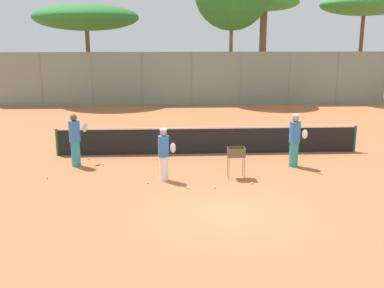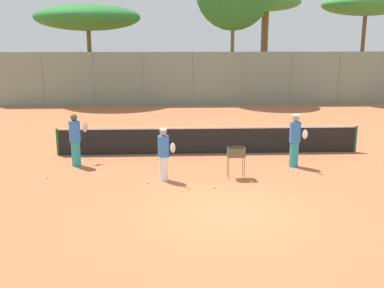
# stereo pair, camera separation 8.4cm
# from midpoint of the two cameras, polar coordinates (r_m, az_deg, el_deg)

# --- Properties ---
(ground_plane) EXTENTS (80.00, 80.00, 0.00)m
(ground_plane) POSITION_cam_midpoint_polar(r_m,az_deg,el_deg) (12.10, 4.47, -8.67)
(ground_plane) COLOR #B7663D
(tennis_net) EXTENTS (11.97, 0.10, 1.07)m
(tennis_net) POSITION_cam_midpoint_polar(r_m,az_deg,el_deg) (17.80, 1.97, 0.53)
(tennis_net) COLOR #26592D
(tennis_net) RESTS_ON ground_plane
(back_fence) EXTENTS (26.61, 0.08, 3.55)m
(back_fence) POSITION_cam_midpoint_polar(r_m,az_deg,el_deg) (30.37, -0.12, 8.28)
(back_fence) COLOR gray
(back_fence) RESTS_ON ground_plane
(tree_0) EXTENTS (7.25, 7.25, 6.72)m
(tree_0) POSITION_cam_midpoint_polar(r_m,az_deg,el_deg) (33.02, -13.36, 15.35)
(tree_0) COLOR brown
(tree_0) RESTS_ON ground_plane
(tree_1) EXTENTS (6.14, 6.14, 7.48)m
(tree_1) POSITION_cam_midpoint_polar(r_m,az_deg,el_deg) (35.00, 20.98, 16.17)
(tree_1) COLOR brown
(tree_1) RESTS_ON ground_plane
(tree_3) EXTENTS (5.15, 5.15, 7.63)m
(tree_3) POSITION_cam_midpoint_polar(r_m,az_deg,el_deg) (35.16, 9.07, 17.03)
(tree_3) COLOR brown
(tree_3) RESTS_ON ground_plane
(player_white_outfit) EXTENTS (0.48, 0.91, 1.89)m
(player_white_outfit) POSITION_cam_midpoint_polar(r_m,az_deg,el_deg) (16.34, 12.75, 0.52)
(player_white_outfit) COLOR teal
(player_white_outfit) RESTS_ON ground_plane
(player_red_cap) EXTENTS (0.60, 0.79, 1.71)m
(player_red_cap) POSITION_cam_midpoint_polar(r_m,az_deg,el_deg) (14.43, -3.76, -1.26)
(player_red_cap) COLOR white
(player_red_cap) RESTS_ON ground_plane
(player_yellow_shirt) EXTENTS (0.60, 0.87, 1.90)m
(player_yellow_shirt) POSITION_cam_midpoint_polar(r_m,az_deg,el_deg) (16.54, -14.78, 0.55)
(player_yellow_shirt) COLOR teal
(player_yellow_shirt) RESTS_ON ground_plane
(ball_cart) EXTENTS (0.56, 0.41, 1.03)m
(ball_cart) POSITION_cam_midpoint_polar(r_m,az_deg,el_deg) (14.74, 5.49, -1.35)
(ball_cart) COLOR brown
(ball_cart) RESTS_ON ground_plane
(tennis_ball_0) EXTENTS (0.07, 0.07, 0.07)m
(tennis_ball_0) POSITION_cam_midpoint_polar(r_m,az_deg,el_deg) (14.39, 7.47, -4.94)
(tennis_ball_0) COLOR #D1E54C
(tennis_ball_0) RESTS_ON ground_plane
(tennis_ball_1) EXTENTS (0.07, 0.07, 0.07)m
(tennis_ball_1) POSITION_cam_midpoint_polar(r_m,az_deg,el_deg) (13.91, 2.71, -5.49)
(tennis_ball_1) COLOR #D1E54C
(tennis_ball_1) RESTS_ON ground_plane
(tennis_ball_2) EXTENTS (0.07, 0.07, 0.07)m
(tennis_ball_2) POSITION_cam_midpoint_polar(r_m,az_deg,el_deg) (17.08, -4.62, -1.89)
(tennis_ball_2) COLOR #D1E54C
(tennis_ball_2) RESTS_ON ground_plane
(tennis_ball_3) EXTENTS (0.07, 0.07, 0.07)m
(tennis_ball_3) POSITION_cam_midpoint_polar(r_m,az_deg,el_deg) (15.54, -18.06, -4.10)
(tennis_ball_3) COLOR #D1E54C
(tennis_ball_3) RESTS_ON ground_plane
(tennis_ball_4) EXTENTS (0.07, 0.07, 0.07)m
(tennis_ball_4) POSITION_cam_midpoint_polar(r_m,az_deg,el_deg) (14.38, -5.82, -4.91)
(tennis_ball_4) COLOR #D1E54C
(tennis_ball_4) RESTS_ON ground_plane
(tennis_ball_5) EXTENTS (0.07, 0.07, 0.07)m
(tennis_ball_5) POSITION_cam_midpoint_polar(r_m,az_deg,el_deg) (18.10, 13.81, -1.36)
(tennis_ball_5) COLOR #D1E54C
(tennis_ball_5) RESTS_ON ground_plane
(tennis_ball_6) EXTENTS (0.07, 0.07, 0.07)m
(tennis_ball_6) POSITION_cam_midpoint_polar(r_m,az_deg,el_deg) (16.65, -11.39, -2.53)
(tennis_ball_6) COLOR #D1E54C
(tennis_ball_6) RESTS_ON ground_plane
(tennis_ball_8) EXTENTS (0.07, 0.07, 0.07)m
(tennis_ball_8) POSITION_cam_midpoint_polar(r_m,az_deg,el_deg) (17.51, -13.07, -1.82)
(tennis_ball_8) COLOR #D1E54C
(tennis_ball_8) RESTS_ON ground_plane
(parked_car) EXTENTS (4.20, 1.70, 1.60)m
(parked_car) POSITION_cam_midpoint_polar(r_m,az_deg,el_deg) (33.63, -0.03, 6.89)
(parked_car) COLOR #3F4C8C
(parked_car) RESTS_ON ground_plane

